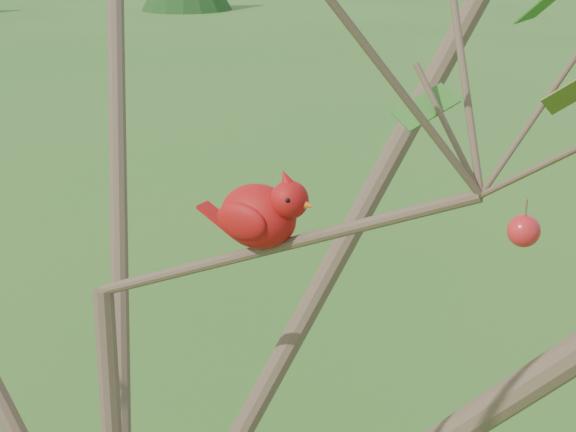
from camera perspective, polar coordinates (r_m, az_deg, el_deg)
name	(u,v)px	position (r m, az deg, el deg)	size (l,w,h in m)	color
crabapple_tree	(91,223)	(1.16, -13.84, -0.51)	(2.35, 2.05, 2.95)	#4A3627
cardinal	(262,214)	(1.14, -1.86, 0.16)	(0.19, 0.11, 0.14)	#BA0F10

